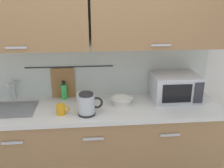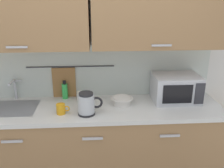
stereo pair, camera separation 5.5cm
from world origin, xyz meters
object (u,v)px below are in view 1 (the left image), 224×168
microwave (175,87)px  electric_kettle (87,104)px  mug_by_kettle (81,97)px  mixing_bowl (122,100)px  dish_soap_bottle (64,91)px  mug_near_sink (61,109)px

microwave → electric_kettle: microwave is taller
electric_kettle → mug_by_kettle: size_ratio=1.89×
microwave → mixing_bowl: (-0.55, -0.08, -0.09)m
dish_soap_bottle → mixing_bowl: bearing=-18.8°
microwave → mug_by_kettle: 0.97m
electric_kettle → mug_near_sink: size_ratio=1.89×
dish_soap_bottle → mug_by_kettle: (0.17, -0.07, -0.04)m
mug_by_kettle → dish_soap_bottle: bearing=157.4°
microwave → mug_near_sink: size_ratio=3.83×
mixing_bowl → mug_by_kettle: size_ratio=1.78×
electric_kettle → mug_near_sink: (-0.23, 0.02, -0.05)m
mug_by_kettle → mixing_bowl: bearing=-17.2°
microwave → mug_near_sink: microwave is taller
dish_soap_bottle → microwave: bearing=-6.2°
mug_near_sink → mug_by_kettle: same height
mixing_bowl → mug_near_sink: bearing=-164.2°
microwave → mug_near_sink: bearing=-168.1°
microwave → electric_kettle: bearing=-163.7°
electric_kettle → mug_near_sink: 0.24m
dish_soap_bottle → mug_near_sink: dish_soap_bottle is taller
microwave → dish_soap_bottle: size_ratio=2.35×
mug_by_kettle → mug_near_sink: bearing=-119.5°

